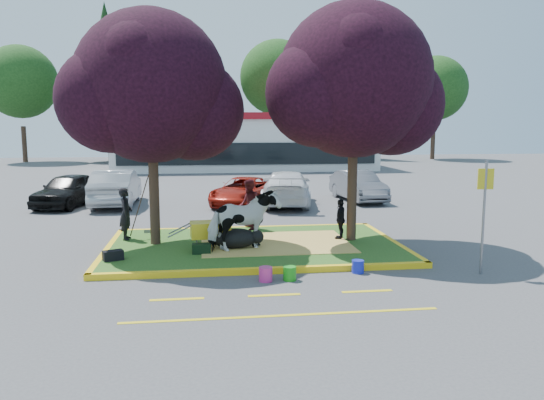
{
  "coord_description": "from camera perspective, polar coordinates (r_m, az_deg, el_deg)",
  "views": [
    {
      "loc": [
        -1.45,
        -14.74,
        3.53
      ],
      "look_at": [
        0.57,
        0.5,
        1.33
      ],
      "focal_mm": 35.0,
      "sensor_mm": 36.0,
      "label": 1
    }
  ],
  "objects": [
    {
      "name": "wheelbarrow",
      "position": [
        14.7,
        -6.6,
        -3.2
      ],
      "size": [
        1.94,
        0.74,
        0.73
      ],
      "rotation": [
        0.0,
        0.0,
        0.09
      ],
      "color": "black",
      "rests_on": "median_island"
    },
    {
      "name": "treeline",
      "position": [
        52.59,
        -4.72,
        12.7
      ],
      "size": [
        46.58,
        7.8,
        14.63
      ],
      "color": "black",
      "rests_on": "ground"
    },
    {
      "name": "tree_purple_right",
      "position": [
        15.58,
        8.93,
        11.84
      ],
      "size": [
        5.3,
        4.4,
        6.82
      ],
      "color": "black",
      "rests_on": "median_island"
    },
    {
      "name": "car_white",
      "position": [
        23.36,
        1.56,
        1.3
      ],
      "size": [
        2.96,
        5.46,
        1.5
      ],
      "primitive_type": "imported",
      "rotation": [
        0.0,
        0.0,
        2.97
      ],
      "color": "white",
      "rests_on": "ground"
    },
    {
      "name": "visitor_b",
      "position": [
        15.82,
        7.38,
        -2.05
      ],
      "size": [
        0.57,
        0.76,
        1.2
      ],
      "primitive_type": "imported",
      "rotation": [
        0.0,
        0.0,
        -2.02
      ],
      "color": "black",
      "rests_on": "median_island"
    },
    {
      "name": "fire_lane_stripe_b",
      "position": [
        11.21,
        0.25,
        -10.2
      ],
      "size": [
        1.1,
        0.12,
        0.01
      ],
      "primitive_type": "cube",
      "color": "yellow",
      "rests_on": "ground"
    },
    {
      "name": "straw_bedding",
      "position": [
        15.26,
        0.34,
        -4.64
      ],
      "size": [
        4.2,
        3.0,
        0.01
      ],
      "primitive_type": "cube",
      "color": "#DCBF5A",
      "rests_on": "median_island"
    },
    {
      "name": "fire_lane_stripe_c",
      "position": [
        11.64,
        10.19,
        -9.63
      ],
      "size": [
        1.1,
        0.12,
        0.01
      ],
      "primitive_type": "cube",
      "color": "yellow",
      "rests_on": "ground"
    },
    {
      "name": "car_grey",
      "position": [
        24.99,
        9.23,
        1.52
      ],
      "size": [
        1.8,
        4.31,
        1.39
      ],
      "primitive_type": "imported",
      "rotation": [
        0.0,
        0.0,
        0.08
      ],
      "color": "slate",
      "rests_on": "ground"
    },
    {
      "name": "sign_post",
      "position": [
        13.35,
        21.87,
        -0.39
      ],
      "size": [
        0.38,
        0.06,
        2.71
      ],
      "rotation": [
        0.0,
        0.0,
        -0.08
      ],
      "color": "slate",
      "rests_on": "ground"
    },
    {
      "name": "fire_lane_long",
      "position": [
        10.09,
        1.19,
        -12.32
      ],
      "size": [
        6.0,
        0.1,
        0.01
      ],
      "primitive_type": "cube",
      "color": "yellow",
      "rests_on": "ground"
    },
    {
      "name": "car_silver",
      "position": [
        24.17,
        -16.41,
        1.3
      ],
      "size": [
        1.7,
        4.8,
        1.58
      ],
      "primitive_type": "imported",
      "rotation": [
        0.0,
        0.0,
        3.15
      ],
      "color": "#979B9F",
      "rests_on": "ground"
    },
    {
      "name": "gear_bag_green",
      "position": [
        14.16,
        -7.6,
        -5.2
      ],
      "size": [
        0.49,
        0.3,
        0.26
      ],
      "primitive_type": "cube",
      "rotation": [
        0.0,
        0.0,
        0.01
      ],
      "color": "black",
      "rests_on": "median_island"
    },
    {
      "name": "calf",
      "position": [
        14.64,
        -4.04,
        -4.13
      ],
      "size": [
        1.28,
        0.74,
        0.55
      ],
      "primitive_type": "ellipsoid",
      "rotation": [
        0.0,
        0.0,
        0.02
      ],
      "color": "black",
      "rests_on": "median_island"
    },
    {
      "name": "gear_bag_dark",
      "position": [
        13.93,
        -16.73,
        -5.72
      ],
      "size": [
        0.55,
        0.44,
        0.25
      ],
      "primitive_type": "cube",
      "rotation": [
        0.0,
        0.0,
        0.4
      ],
      "color": "black",
      "rests_on": "median_island"
    },
    {
      "name": "retail_building",
      "position": [
        42.88,
        -2.96,
        6.42
      ],
      "size": [
        20.4,
        8.4,
        4.4
      ],
      "color": "silver",
      "rests_on": "ground"
    },
    {
      "name": "fire_lane_stripe_a",
      "position": [
        11.13,
        -10.18,
        -10.47
      ],
      "size": [
        1.1,
        0.12,
        0.01
      ],
      "primitive_type": "cube",
      "color": "yellow",
      "rests_on": "ground"
    },
    {
      "name": "bucket_pink",
      "position": [
        12.11,
        -0.68,
        -7.98
      ],
      "size": [
        0.36,
        0.36,
        0.33
      ],
      "primitive_type": "cylinder",
      "rotation": [
        0.0,
        0.0,
        0.18
      ],
      "color": "#CA2C7F",
      "rests_on": "ground"
    },
    {
      "name": "curb_right",
      "position": [
        16.12,
        12.73,
        -4.44
      ],
      "size": [
        0.16,
        5.3,
        0.15
      ],
      "primitive_type": "cube",
      "color": "yellow",
      "rests_on": "ground"
    },
    {
      "name": "ground",
      "position": [
        15.23,
        -1.91,
        -5.27
      ],
      "size": [
        90.0,
        90.0,
        0.0
      ],
      "primitive_type": "plane",
      "color": "#424244",
      "rests_on": "ground"
    },
    {
      "name": "bucket_blue",
      "position": [
        12.94,
        9.22,
        -7.09
      ],
      "size": [
        0.33,
        0.33,
        0.31
      ],
      "primitive_type": "cylinder",
      "rotation": [
        0.0,
        0.0,
        -0.16
      ],
      "color": "#1622B3",
      "rests_on": "ground"
    },
    {
      "name": "curb_near",
      "position": [
        12.72,
        -0.75,
        -7.61
      ],
      "size": [
        8.3,
        0.16,
        0.15
      ],
      "primitive_type": "cube",
      "color": "yellow",
      "rests_on": "ground"
    },
    {
      "name": "handler",
      "position": [
        16.2,
        -15.45,
        -1.43
      ],
      "size": [
        0.38,
        0.57,
        1.54
      ],
      "primitive_type": "imported",
      "rotation": [
        0.0,
        0.0,
        1.6
      ],
      "color": "black",
      "rests_on": "median_island"
    },
    {
      "name": "curb_far",
      "position": [
        17.72,
        -2.73,
        -3.11
      ],
      "size": [
        8.3,
        0.16,
        0.15
      ],
      "primitive_type": "cube",
      "color": "yellow",
      "rests_on": "ground"
    },
    {
      "name": "car_black",
      "position": [
        24.55,
        -21.1,
        1.01
      ],
      "size": [
        2.66,
        4.49,
        1.43
      ],
      "primitive_type": "imported",
      "rotation": [
        0.0,
        0.0,
        -0.25
      ],
      "color": "black",
      "rests_on": "ground"
    },
    {
      "name": "tree_purple_left",
      "position": [
        15.2,
        -12.82,
        11.07
      ],
      "size": [
        5.06,
        4.2,
        6.51
      ],
      "color": "black",
      "rests_on": "median_island"
    },
    {
      "name": "visitor_a",
      "position": [
        17.12,
        -2.49,
        -0.48
      ],
      "size": [
        0.67,
        0.84,
        1.63
      ],
      "primitive_type": "imported",
      "rotation": [
        0.0,
        0.0,
        -1.5
      ],
      "color": "#421318",
      "rests_on": "median_island"
    },
    {
      "name": "bucket_green",
      "position": [
        12.2,
        1.91,
        -7.9
      ],
      "size": [
        0.33,
        0.33,
        0.32
      ],
      "primitive_type": "cylinder",
      "rotation": [
        0.0,
        0.0,
        0.11
      ],
      "color": "#199216",
      "rests_on": "ground"
    },
    {
      "name": "car_red",
      "position": [
        23.27,
        -3.09,
        0.92
      ],
      "size": [
        3.6,
        4.84,
        1.22
      ],
      "primitive_type": "imported",
      "rotation": [
        0.0,
        0.0,
        -0.41
      ],
      "color": "maroon",
      "rests_on": "ground"
    },
    {
      "name": "median_island",
      "position": [
        15.21,
        -1.91,
        -4.99
      ],
      "size": [
        8.0,
        5.0,
        0.15
      ],
      "primitive_type": "cube",
      "color": "#225019",
      "rests_on": "ground"
    },
    {
      "name": "cow",
      "position": [
        14.29,
        -3.07,
        -2.21
      ],
      "size": [
        2.12,
        1.57,
        1.63
      ],
      "primitive_type": "imported",
      "rotation": [
        0.0,
        0.0,
        1.98
      ],
      "color": "silver",
      "rests_on": "median_island"
    },
    {
      "name": "curb_left",
      "position": [
        15.37,
        -17.29,
        -5.22
      ],
      "size": [
        0.16,
        5.3,
        0.15
      ],
      "primitive_type": "cube",
      "color": "yellow",
      "rests_on": "ground"
    }
  ]
}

